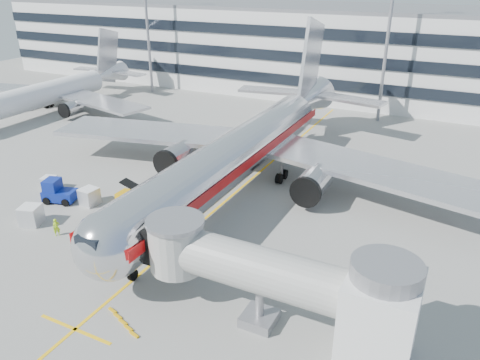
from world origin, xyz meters
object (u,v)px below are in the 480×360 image
at_px(cargo_container_front, 31,215).
at_px(main_jet, 247,147).
at_px(belt_loader, 138,198).
at_px(cargo_container_right, 49,183).
at_px(baggage_tug, 58,192).
at_px(ramp_worker, 56,227).
at_px(cargo_container_left, 89,196).

bearing_deg(cargo_container_front, main_jet, 51.11).
bearing_deg(belt_loader, cargo_container_right, -171.64).
xyz_separation_m(baggage_tug, cargo_container_right, (-2.98, 1.65, -0.30)).
relative_size(main_jet, cargo_container_right, 30.18).
xyz_separation_m(belt_loader, ramp_worker, (-2.57, -8.18, 0.15)).
bearing_deg(belt_loader, ramp_worker, -107.48).
distance_m(main_jet, cargo_container_left, 16.90).
distance_m(baggage_tug, cargo_container_left, 3.42).
height_order(baggage_tug, cargo_container_left, baggage_tug).
relative_size(main_jet, cargo_container_left, 29.14).
bearing_deg(baggage_tug, belt_loader, 22.91).
xyz_separation_m(baggage_tug, cargo_container_front, (1.36, -4.52, -0.12)).
xyz_separation_m(main_jet, ramp_worker, (-10.11, -17.50, -3.43)).
bearing_deg(cargo_container_left, baggage_tug, -164.00).
relative_size(baggage_tug, ramp_worker, 2.21).
xyz_separation_m(cargo_container_front, ramp_worker, (3.64, -0.45, -0.11)).
height_order(main_jet, cargo_container_left, main_jet).
relative_size(belt_loader, ramp_worker, 3.00).
bearing_deg(ramp_worker, baggage_tug, 79.42).
bearing_deg(baggage_tug, cargo_container_left, 16.00).
height_order(cargo_container_right, ramp_worker, ramp_worker).
xyz_separation_m(cargo_container_right, cargo_container_front, (4.33, -6.17, 0.19)).
height_order(cargo_container_left, cargo_container_right, cargo_container_left).
relative_size(cargo_container_left, ramp_worker, 1.08).
relative_size(baggage_tug, cargo_container_left, 2.04).
xyz_separation_m(main_jet, cargo_container_front, (-13.75, -17.05, -3.31)).
bearing_deg(baggage_tug, cargo_container_right, 150.98).
distance_m(belt_loader, ramp_worker, 8.57).
distance_m(cargo_container_left, ramp_worker, 6.16).
relative_size(cargo_container_front, ramp_worker, 1.35).
height_order(main_jet, cargo_container_front, main_jet).
height_order(main_jet, baggage_tug, main_jet).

